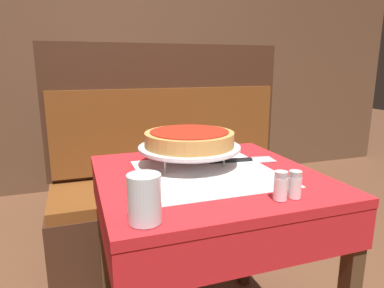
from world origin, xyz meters
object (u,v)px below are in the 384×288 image
Objects in this scene: dining_table_front at (208,200)px; pepper_shaker at (295,185)px; water_glass_near at (144,199)px; salt_shaker at (281,186)px; deep_dish_pizza at (189,138)px; condiment_caddy at (119,107)px; dining_table_rear at (127,126)px; pizza_server at (243,160)px; pizza_pan_stand at (189,148)px; booth_bench at (177,196)px.

pepper_shaker reaches higher than dining_table_front.
water_glass_near is 0.39m from salt_shaker.
salt_shaker is (0.10, -0.30, 0.15)m from dining_table_front.
deep_dish_pizza is 1.62m from condiment_caddy.
pepper_shaker reaches higher than dining_table_rear.
deep_dish_pizza reaches higher than pizza_server.
dining_table_front is 0.35m from salt_shaker.
water_glass_near is (-0.29, -0.31, 0.16)m from dining_table_front.
pepper_shaker is at bearing -66.54° from pizza_pan_stand.
condiment_caddy is (-0.24, 2.03, 0.00)m from pepper_shaker.
dining_table_rear is 0.91m from booth_bench.
booth_bench reaches higher than dining_table_front.
dining_table_rear is 1.95m from salt_shaker.
salt_shaker is (0.13, -0.41, -0.06)m from deep_dish_pizza.
water_glass_near is at bearing -139.68° from pizza_server.
dining_table_rear is 4.00× the size of condiment_caddy.
condiment_caddy reaches higher than pepper_shaker.
booth_bench is 0.81m from pizza_server.
booth_bench is 1.18m from salt_shaker.
pizza_pan_stand is at bearing 113.46° from pepper_shaker.
deep_dish_pizza is at bearing 58.78° from water_glass_near.
water_glass_near reaches higher than pizza_server.
dining_table_rear is at bearing 90.37° from pizza_pan_stand.
deep_dish_pizza is 4.21× the size of pepper_shaker.
pepper_shaker is (-0.04, -0.39, 0.03)m from pizza_server.
salt_shaker is (0.39, 0.01, -0.02)m from water_glass_near.
dining_table_rear is 1.97m from water_glass_near.
pepper_shaker is (0.44, 0.01, -0.02)m from water_glass_near.
condiment_caddy is at bearing 84.34° from water_glass_near.
booth_bench is 12.06× the size of water_glass_near.
condiment_caddy is (-0.27, 1.64, 0.04)m from pizza_server.
pizza_server is at bearing -80.47° from condiment_caddy.
pizza_server is at bearing 26.51° from dining_table_front.
pizza_pan_stand is (-0.03, 0.12, 0.17)m from dining_table_front.
pepper_shaker is (0.18, -0.41, -0.03)m from pizza_pan_stand.
dining_table_rear is at bearing 91.40° from dining_table_front.
dining_table_front is at bearing -88.60° from dining_table_rear.
booth_bench is 1.05m from condiment_caddy.
water_glass_near is (-0.41, -1.11, 0.46)m from booth_bench.
pizza_pan_stand reaches higher than pizza_server.
condiment_caddy is (-0.06, 1.61, -0.06)m from deep_dish_pizza.
pizza_server is 0.63m from water_glass_near.
dining_table_front is 0.21m from pizza_pan_stand.
pizza_pan_stand reaches higher than dining_table_rear.
deep_dish_pizza is 4.02× the size of salt_shaker.
pepper_shaker reaches higher than pizza_pan_stand.
pepper_shaker is at bearing -84.43° from dining_table_rear.
pizza_server is at bearing -5.69° from deep_dish_pizza.
deep_dish_pizza reaches higher than dining_table_rear.
dining_table_rear is at bearing 95.57° from pepper_shaker.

